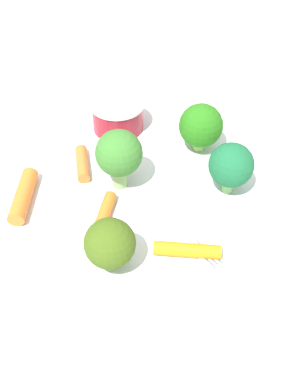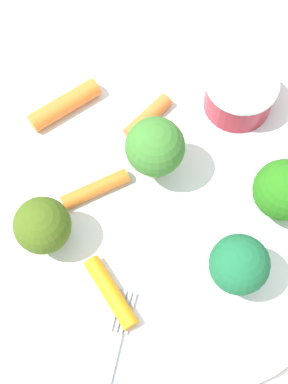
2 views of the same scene
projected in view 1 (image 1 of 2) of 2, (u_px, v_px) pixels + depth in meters
The scene contains 11 objects.
ground_plane at pixel (127, 197), 0.42m from camera, with size 2.40×2.40×0.00m, color white.
plate at pixel (127, 192), 0.42m from camera, with size 0.31×0.31×0.01m, color white.
sauce_cup at pixel (118, 115), 0.46m from camera, with size 0.05×0.05×0.03m.
broccoli_floret_0 at pixel (120, 154), 0.39m from camera, with size 0.04×0.04×0.06m.
broccoli_floret_1 at pixel (231, 166), 0.39m from camera, with size 0.04×0.04×0.05m.
broccoli_floret_2 at pixel (201, 126), 0.43m from camera, with size 0.04×0.04×0.05m.
broccoli_floret_3 at pixel (110, 244), 0.33m from camera, with size 0.04×0.04×0.05m.
carrot_stick_0 at pixel (103, 216), 0.38m from camera, with size 0.01×0.01×0.05m, color orange.
carrot_stick_1 at pixel (23, 196), 0.39m from camera, with size 0.01×0.01×0.06m, color orange.
carrot_stick_2 at pixel (81, 165), 0.42m from camera, with size 0.01×0.01×0.04m, color orange.
carrot_stick_3 at pixel (187, 250), 0.35m from camera, with size 0.01×0.01×0.05m, color orange.
Camera 1 is at (-0.17, 0.24, 0.30)m, focal length 42.89 mm.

